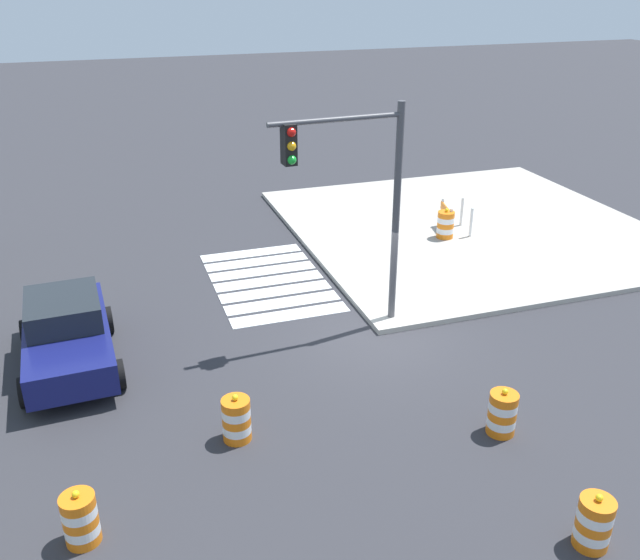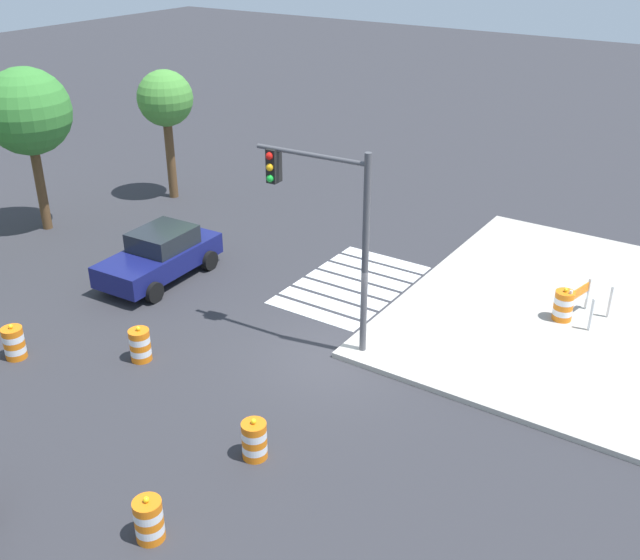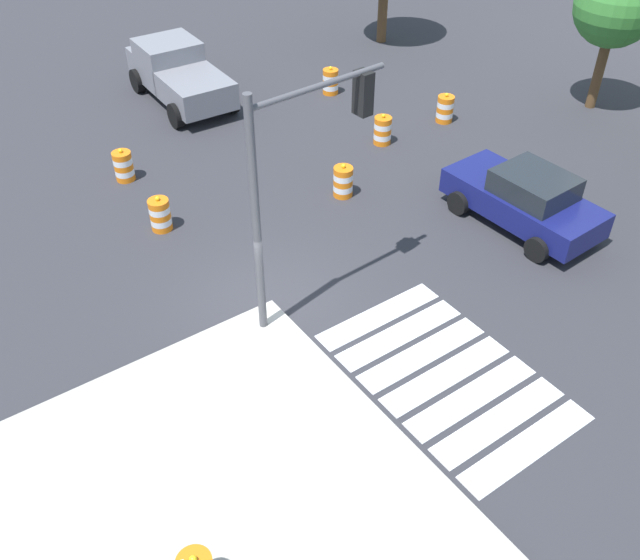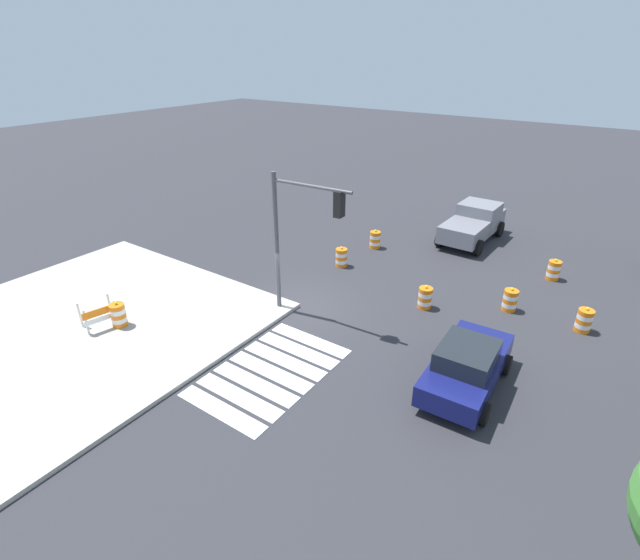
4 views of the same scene
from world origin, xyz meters
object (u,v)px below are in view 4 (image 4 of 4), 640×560
object	(u,v)px
traffic_light_pole	(301,223)
traffic_barrel_median_near	(375,240)
traffic_barrel_median_far	(341,257)
traffic_barrel_on_sidewalk	(118,315)
traffic_barrel_near_corner	(584,320)
construction_barricade	(100,314)
traffic_barrel_far_curb	(425,298)
traffic_barrel_lane_center	(554,270)
traffic_barrel_crosswalk_end	(510,300)
sports_car	(467,365)
pickup_truck	(474,223)

from	to	relation	value
traffic_light_pole	traffic_barrel_median_near	bearing A→B (deg)	-172.14
traffic_barrel_median_far	traffic_barrel_on_sidewalk	bearing A→B (deg)	-21.84
traffic_barrel_near_corner	construction_barricade	bearing A→B (deg)	-55.11
traffic_barrel_far_curb	traffic_barrel_on_sidewalk	xyz separation A→B (m)	(8.12, -8.83, 0.15)
traffic_barrel_median_far	traffic_barrel_lane_center	distance (m)	9.78
traffic_barrel_median_far	traffic_light_pole	world-z (taller)	traffic_light_pole
traffic_barrel_far_curb	traffic_light_pole	distance (m)	6.10
traffic_barrel_far_curb	traffic_light_pole	bearing A→B (deg)	-47.16
traffic_barrel_crosswalk_end	traffic_light_pole	distance (m)	9.08
traffic_light_pole	sports_car	bearing A→B (deg)	85.56
pickup_truck	construction_barricade	bearing A→B (deg)	-25.82
traffic_barrel_near_corner	construction_barricade	size ratio (longest dim) A/B	0.74
traffic_barrel_on_sidewalk	construction_barricade	world-z (taller)	traffic_barrel_on_sidewalk
construction_barricade	traffic_light_pole	world-z (taller)	traffic_light_pole
sports_car	traffic_barrel_median_near	bearing A→B (deg)	-136.89
traffic_barrel_median_far	traffic_light_pole	xyz separation A→B (m)	(4.88, 1.30, 3.46)
traffic_barrel_crosswalk_end	construction_barricade	xyz separation A→B (m)	(10.37, -12.15, 0.27)
traffic_light_pole	traffic_barrel_far_curb	bearing A→B (deg)	132.84
pickup_truck	traffic_barrel_lane_center	distance (m)	5.48
sports_car	traffic_barrel_near_corner	xyz separation A→B (m)	(-5.71, 2.54, -0.36)
traffic_barrel_far_curb	traffic_barrel_median_near	bearing A→B (deg)	-132.89
traffic_barrel_lane_center	construction_barricade	size ratio (longest dim) A/B	0.74
traffic_barrel_near_corner	traffic_barrel_median_near	bearing A→B (deg)	-104.38
traffic_barrel_median_near	traffic_barrel_lane_center	xyz separation A→B (m)	(-1.39, 8.53, 0.00)
pickup_truck	traffic_light_pole	size ratio (longest dim) A/B	0.95
pickup_truck	traffic_barrel_near_corner	distance (m)	9.47
pickup_truck	traffic_barrel_on_sidewalk	bearing A→B (deg)	-25.27
construction_barricade	traffic_barrel_crosswalk_end	bearing A→B (deg)	130.48
sports_car	traffic_barrel_lane_center	size ratio (longest dim) A/B	4.29
pickup_truck	traffic_barrel_lane_center	world-z (taller)	pickup_truck
sports_car	traffic_barrel_on_sidewalk	world-z (taller)	sports_car
traffic_barrel_lane_center	traffic_barrel_median_far	bearing A→B (deg)	-63.49
traffic_barrel_lane_center	traffic_barrel_median_near	bearing A→B (deg)	-80.76
traffic_barrel_lane_center	construction_barricade	xyz separation A→B (m)	(14.41, -13.01, 0.27)
traffic_barrel_crosswalk_end	traffic_barrel_median_far	xyz separation A→B (m)	(0.32, -7.89, 0.00)
traffic_barrel_lane_center	traffic_light_pole	distance (m)	12.36
traffic_barrel_near_corner	traffic_barrel_lane_center	world-z (taller)	same
traffic_barrel_near_corner	construction_barricade	xyz separation A→B (m)	(10.36, -14.86, 0.27)
traffic_barrel_median_far	traffic_barrel_on_sidewalk	world-z (taller)	traffic_barrel_on_sidewalk
pickup_truck	traffic_light_pole	xyz separation A→B (m)	(12.03, -2.76, 2.94)
traffic_barrel_far_curb	traffic_barrel_lane_center	size ratio (longest dim) A/B	1.00
traffic_barrel_median_far	pickup_truck	bearing A→B (deg)	150.43
traffic_barrel_on_sidewalk	pickup_truck	bearing A→B (deg)	154.73
traffic_barrel_near_corner	traffic_barrel_far_curb	world-z (taller)	same
traffic_barrel_median_near	construction_barricade	bearing A→B (deg)	-18.98
traffic_barrel_far_curb	traffic_barrel_on_sidewalk	distance (m)	12.00
sports_car	traffic_barrel_median_near	xyz separation A→B (m)	(-8.38, -7.84, -0.36)
pickup_truck	traffic_light_pole	distance (m)	12.69
traffic_barrel_far_curb	construction_barricade	bearing A→B (deg)	-47.12
traffic_barrel_crosswalk_end	traffic_barrel_lane_center	size ratio (longest dim) A/B	1.00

